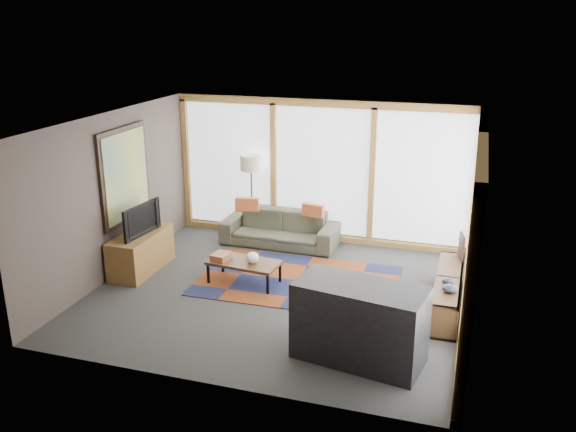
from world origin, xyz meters
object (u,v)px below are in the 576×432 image
(floor_lamp, at_px, (252,197))
(coffee_table, at_px, (244,272))
(television, at_px, (137,219))
(tv_console, at_px, (141,252))
(bar_counter, at_px, (359,323))
(bookshelf, at_px, (448,292))
(sofa, at_px, (280,229))

(floor_lamp, distance_m, coffee_table, 2.13)
(television, bearing_deg, tv_console, 16.82)
(floor_lamp, height_order, bar_counter, floor_lamp)
(coffee_table, xyz_separation_m, tv_console, (-1.79, -0.03, 0.14))
(coffee_table, relative_size, bookshelf, 0.56)
(sofa, bearing_deg, floor_lamp, 164.42)
(coffee_table, relative_size, bar_counter, 0.71)
(bookshelf, bearing_deg, bar_counter, -118.96)
(sofa, relative_size, bar_counter, 1.35)
(tv_console, bearing_deg, floor_lamp, 58.97)
(tv_console, height_order, television, television)
(coffee_table, xyz_separation_m, bookshelf, (3.08, 0.06, 0.06))
(coffee_table, bearing_deg, television, -177.73)
(bar_counter, bearing_deg, bookshelf, 70.99)
(sofa, xyz_separation_m, bar_counter, (2.12, -3.42, 0.18))
(sofa, xyz_separation_m, floor_lamp, (-0.60, 0.18, 0.49))
(coffee_table, xyz_separation_m, television, (-1.78, -0.07, 0.72))
(floor_lamp, height_order, coffee_table, floor_lamp)
(coffee_table, bearing_deg, floor_lamp, 107.07)
(coffee_table, xyz_separation_m, bar_counter, (2.13, -1.65, 0.31))
(tv_console, relative_size, television, 1.42)
(sofa, height_order, tv_console, tv_console)
(floor_lamp, relative_size, coffee_table, 1.45)
(bar_counter, bearing_deg, floor_lamp, 137.14)
(sofa, xyz_separation_m, bookshelf, (3.07, -1.70, -0.06))
(bar_counter, bearing_deg, television, 167.99)
(television, bearing_deg, floor_lamp, -23.89)
(tv_console, bearing_deg, bar_counter, -22.42)
(bookshelf, bearing_deg, sofa, 150.98)
(coffee_table, distance_m, television, 1.92)
(sofa, relative_size, coffee_table, 1.90)
(coffee_table, height_order, bar_counter, bar_counter)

